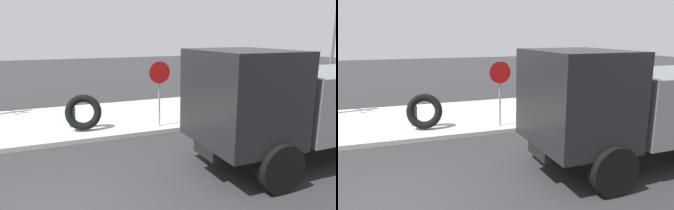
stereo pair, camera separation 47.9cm
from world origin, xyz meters
TOP-DOWN VIEW (x-y plane):
  - sidewalk_curb at (0.00, 6.50)m, footprint 36.00×5.00m
  - fire_hydrant at (0.90, 5.51)m, footprint 0.26×0.59m
  - loose_tire at (1.23, 4.99)m, footprint 1.31×0.85m
  - stop_sign at (3.78, 4.45)m, footprint 0.76×0.08m
  - dump_truck_gray at (6.66, 0.51)m, footprint 7.04×2.90m
  - street_light_pole at (11.97, 4.59)m, footprint 0.12×0.12m

SIDE VIEW (x-z plane):
  - sidewalk_curb at x=0.00m, z-range 0.00..0.15m
  - fire_hydrant at x=0.90m, z-range 0.17..0.94m
  - loose_tire at x=1.23m, z-range 0.15..1.39m
  - dump_truck_gray at x=6.66m, z-range 0.11..3.11m
  - stop_sign at x=3.78m, z-range 0.60..2.89m
  - street_light_pole at x=11.97m, z-range 0.15..6.36m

